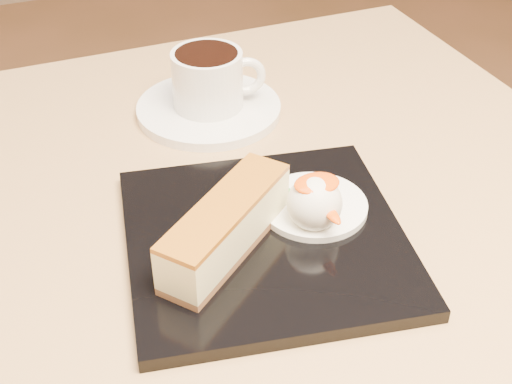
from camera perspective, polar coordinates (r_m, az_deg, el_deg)
name	(u,v)px	position (r m, az deg, el deg)	size (l,w,h in m)	color
dessert_plate	(265,239)	(0.58, 0.75, -3.82)	(0.22, 0.22, 0.01)	black
cheesecake	(226,227)	(0.54, -2.42, -2.78)	(0.13, 0.11, 0.04)	brown
cream_smear	(314,206)	(0.60, 4.63, -1.10)	(0.09, 0.09, 0.01)	white
ice_cream_scoop	(314,203)	(0.57, 4.70, -0.90)	(0.04, 0.04, 0.04)	white
mango_sauce	(317,184)	(0.56, 4.88, 0.68)	(0.04, 0.03, 0.01)	#FB5007
mint_sprig	(270,193)	(0.60, 1.10, -0.07)	(0.04, 0.03, 0.00)	#2D862B
saucer	(209,109)	(0.75, -3.79, 6.65)	(0.15, 0.15, 0.01)	white
coffee_cup	(209,78)	(0.73, -3.76, 9.06)	(0.10, 0.07, 0.06)	white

